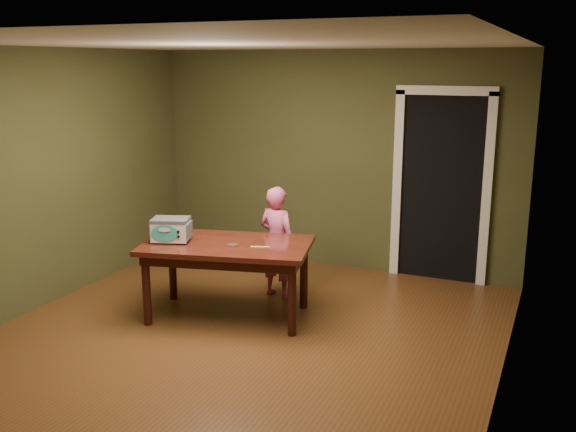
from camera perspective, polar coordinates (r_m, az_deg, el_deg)
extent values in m
plane|color=brown|center=(5.90, -4.60, -11.05)|extent=(5.00, 5.00, 0.00)
cube|color=#434726|center=(7.74, 4.06, 4.94)|extent=(4.50, 0.02, 2.60)
cube|color=#434726|center=(6.85, -21.65, 2.89)|extent=(0.02, 5.00, 2.60)
cube|color=#434726|center=(4.86, 19.16, -0.94)|extent=(0.02, 5.00, 2.60)
cube|color=white|center=(5.37, -5.14, 15.07)|extent=(4.50, 5.00, 0.02)
cube|color=black|center=(7.74, 13.89, 2.71)|extent=(0.90, 0.60, 2.10)
cube|color=black|center=(7.44, 13.46, 2.30)|extent=(0.90, 0.02, 2.10)
cube|color=white|center=(7.53, 9.70, 2.61)|extent=(0.10, 0.06, 2.20)
cube|color=white|center=(7.35, 17.26, 1.93)|extent=(0.10, 0.06, 2.20)
cube|color=white|center=(7.30, 13.91, 10.78)|extent=(1.10, 0.06, 0.10)
cube|color=#39120D|center=(6.23, -5.44, -2.62)|extent=(1.77, 1.25, 0.05)
cube|color=black|center=(6.25, -5.43, -3.28)|extent=(1.62, 1.10, 0.10)
cylinder|color=black|center=(6.26, -12.46, -6.43)|extent=(0.08, 0.08, 0.70)
cylinder|color=black|center=(6.87, -10.23, -4.50)|extent=(0.08, 0.08, 0.70)
cylinder|color=black|center=(5.88, 0.35, -7.42)|extent=(0.08, 0.08, 0.70)
cylinder|color=black|center=(6.53, 1.42, -5.26)|extent=(0.08, 0.08, 0.70)
cylinder|color=#4C4F54|center=(6.30, -11.79, -2.36)|extent=(0.02, 0.02, 0.01)
cylinder|color=#4C4F54|center=(6.47, -11.34, -1.91)|extent=(0.02, 0.02, 0.01)
cylinder|color=#4C4F54|center=(6.23, -9.25, -2.43)|extent=(0.02, 0.02, 0.01)
cylinder|color=#4C4F54|center=(6.40, -8.87, -1.98)|extent=(0.02, 0.02, 0.01)
cube|color=silver|center=(6.32, -10.35, -1.25)|extent=(0.41, 0.35, 0.20)
cube|color=#4C4F54|center=(6.30, -10.39, -0.33)|extent=(0.42, 0.36, 0.03)
cube|color=#4C4F54|center=(6.37, -11.93, -1.21)|extent=(0.09, 0.21, 0.15)
cube|color=#4C4F54|center=(6.28, -8.76, -1.29)|extent=(0.09, 0.21, 0.15)
ellipsoid|color=teal|center=(6.21, -10.91, -1.54)|extent=(0.25, 0.10, 0.17)
cylinder|color=black|center=(6.17, -9.73, -1.38)|extent=(0.03, 0.02, 0.02)
cylinder|color=black|center=(6.18, -9.71, -1.83)|extent=(0.02, 0.02, 0.02)
cylinder|color=silver|center=(6.10, -4.93, -2.61)|extent=(0.10, 0.10, 0.02)
cylinder|color=#512A1B|center=(6.10, -4.93, -2.55)|extent=(0.09, 0.09, 0.01)
cube|color=#EECB67|center=(6.06, -2.49, -2.76)|extent=(0.18, 0.09, 0.01)
imported|color=#D45785|center=(6.77, -0.95, -2.34)|extent=(0.49, 0.38, 1.20)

